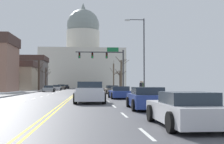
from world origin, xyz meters
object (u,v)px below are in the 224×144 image
(sedan_near_00, at_px, (112,90))
(bicycle_parked, at_px, (145,93))
(sedan_near_02, at_px, (120,93))
(sedan_oncoming_00, at_px, (49,89))
(pedestrian_00, at_px, (143,87))
(pedestrian_01, at_px, (141,87))
(pickup_truck_near_03, at_px, (90,93))
(street_lamp_right, at_px, (142,50))
(sedan_near_05, at_px, (185,110))
(sedan_near_01, at_px, (88,91))
(sedan_near_04, at_px, (146,99))
(sedan_oncoming_01, at_px, (57,88))
(sedan_oncoming_03, at_px, (66,87))
(sedan_oncoming_02, at_px, (61,87))
(signal_gantry, at_px, (107,60))

(sedan_near_00, relative_size, bicycle_parked, 2.66)
(sedan_near_02, bearing_deg, sedan_oncoming_00, 111.88)
(pedestrian_00, height_order, pedestrian_01, pedestrian_00)
(pedestrian_00, distance_m, pedestrian_01, 3.20)
(pickup_truck_near_03, bearing_deg, street_lamp_right, 58.68)
(pickup_truck_near_03, xyz_separation_m, sedan_near_05, (3.15, -13.18, -0.17))
(sedan_near_01, height_order, sedan_near_02, sedan_near_02)
(sedan_near_00, xyz_separation_m, sedan_near_04, (-0.17, -26.30, 0.03))
(sedan_near_04, height_order, sedan_oncoming_00, sedan_near_04)
(pedestrian_01, bearing_deg, sedan_near_01, 149.22)
(sedan_near_00, relative_size, sedan_near_02, 1.00)
(sedan_near_02, bearing_deg, sedan_oncoming_01, 105.01)
(sedan_near_00, distance_m, pedestrian_00, 8.13)
(sedan_oncoming_03, bearing_deg, sedan_near_00, -77.75)
(sedan_near_04, height_order, pedestrian_00, pedestrian_00)
(street_lamp_right, xyz_separation_m, sedan_near_02, (-2.93, -3.68, -4.73))
(sedan_near_05, xyz_separation_m, sedan_oncoming_02, (-10.19, 67.19, 0.05))
(sedan_oncoming_00, height_order, pedestrian_00, pedestrian_00)
(street_lamp_right, xyz_separation_m, bicycle_parked, (0.01, -1.48, -4.81))
(sedan_oncoming_02, bearing_deg, pedestrian_01, -73.95)
(sedan_oncoming_03, bearing_deg, sedan_near_04, -82.16)
(sedan_near_02, xyz_separation_m, sedan_oncoming_01, (-10.28, 38.33, 0.01))
(bicycle_parked, bearing_deg, sedan_near_01, 143.01)
(sedan_oncoming_00, bearing_deg, bicycle_parked, -60.62)
(sedan_near_00, bearing_deg, sedan_oncoming_03, 102.25)
(signal_gantry, relative_size, sedan_near_01, 1.85)
(signal_gantry, distance_m, sedan_near_05, 38.11)
(sedan_near_02, distance_m, sedan_oncoming_01, 39.69)
(pedestrian_01, bearing_deg, pedestrian_00, 75.81)
(sedan_near_00, distance_m, sedan_near_05, 33.16)
(sedan_near_02, relative_size, pedestrian_00, 2.82)
(sedan_oncoming_00, relative_size, sedan_oncoming_01, 1.04)
(sedan_near_04, bearing_deg, street_lamp_right, 80.26)
(sedan_oncoming_03, xyz_separation_m, pedestrian_00, (13.59, -55.31, 0.49))
(sedan_near_02, bearing_deg, signal_gantry, 90.45)
(sedan_near_04, bearing_deg, sedan_near_01, 99.89)
(sedan_near_01, bearing_deg, sedan_near_00, 63.26)
(sedan_near_04, relative_size, sedan_oncoming_01, 1.08)
(pickup_truck_near_03, distance_m, sedan_oncoming_00, 32.88)
(sedan_near_01, relative_size, sedan_near_05, 0.98)
(signal_gantry, xyz_separation_m, street_lamp_right, (3.08, -14.80, -0.13))
(signal_gantry, height_order, sedan_near_02, signal_gantry)
(sedan_near_00, xyz_separation_m, sedan_oncoming_02, (-10.41, 34.03, 0.03))
(sedan_near_00, xyz_separation_m, sedan_oncoming_03, (-10.39, 47.85, -0.01))
(sedan_oncoming_00, height_order, bicycle_parked, sedan_oncoming_00)
(sedan_near_05, relative_size, pedestrian_00, 2.63)
(sedan_near_02, bearing_deg, sedan_near_01, 115.14)
(street_lamp_right, xyz_separation_m, sedan_oncoming_02, (-13.01, 44.20, -4.69))
(signal_gantry, bearing_deg, pedestrian_00, -73.08)
(sedan_oncoming_00, height_order, sedan_oncoming_01, sedan_oncoming_01)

